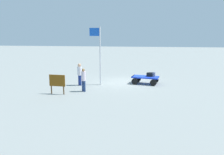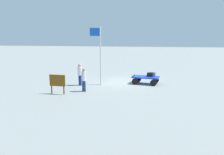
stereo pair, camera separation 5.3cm
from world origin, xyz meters
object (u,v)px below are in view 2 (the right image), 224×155
at_px(worker_trailing, 80,72).
at_px(signboard, 57,82).
at_px(suitcase_olive, 150,75).
at_px(flagpole, 99,51).
at_px(luggage_cart, 145,78).
at_px(suitcase_maroon, 153,74).
at_px(worker_lead, 84,78).

bearing_deg(worker_trailing, signboard, 76.57).
distance_m(suitcase_olive, flagpole, 4.52).
relative_size(luggage_cart, signboard, 1.72).
bearing_deg(suitcase_olive, suitcase_maroon, -145.30).
height_order(suitcase_maroon, flagpole, flagpole).
bearing_deg(worker_trailing, flagpole, -160.23).
bearing_deg(suitcase_olive, flagpole, 12.82).
xyz_separation_m(worker_trailing, flagpole, (-1.44, -0.52, 1.68)).
bearing_deg(suitcase_olive, worker_lead, 35.56).
relative_size(worker_lead, signboard, 1.24).
xyz_separation_m(worker_lead, flagpole, (-0.58, -2.35, 1.79)).
bearing_deg(flagpole, suitcase_olive, -167.18).
bearing_deg(worker_trailing, suitcase_maroon, -164.44).
relative_size(worker_lead, worker_trailing, 0.94).
distance_m(worker_lead, signboard, 1.81).
height_order(suitcase_olive, worker_lead, worker_lead).
height_order(luggage_cart, suitcase_maroon, suitcase_maroon).
bearing_deg(suitcase_maroon, signboard, 34.75).
xyz_separation_m(luggage_cart, suitcase_olive, (-0.37, -0.02, 0.31)).
bearing_deg(suitcase_olive, worker_trailing, 14.72).
height_order(worker_lead, flagpole, flagpole).
bearing_deg(suitcase_maroon, worker_lead, 35.52).
xyz_separation_m(suitcase_maroon, worker_lead, (4.76, 3.40, 0.13)).
bearing_deg(luggage_cart, worker_lead, 37.74).
bearing_deg(signboard, luggage_cart, -143.66).
relative_size(worker_trailing, flagpole, 0.38).
height_order(suitcase_maroon, worker_trailing, worker_trailing).
xyz_separation_m(luggage_cart, worker_lead, (4.19, 3.24, 0.47)).
distance_m(luggage_cart, signboard, 7.10).
xyz_separation_m(suitcase_olive, worker_trailing, (5.42, 1.42, 0.26)).
height_order(luggage_cart, worker_lead, worker_lead).
xyz_separation_m(worker_lead, signboard, (1.53, 0.96, -0.08)).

